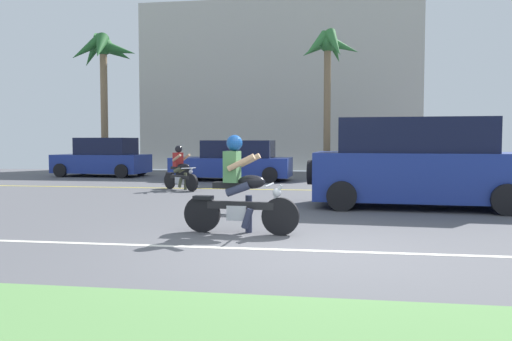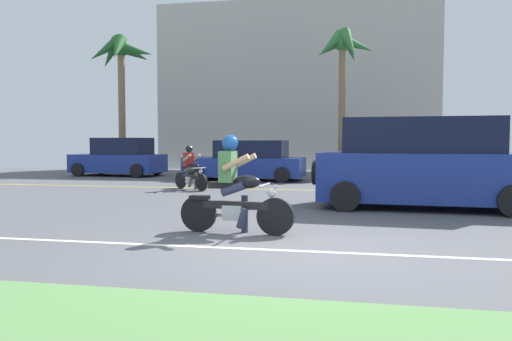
{
  "view_description": "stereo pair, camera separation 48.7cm",
  "coord_description": "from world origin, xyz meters",
  "px_view_note": "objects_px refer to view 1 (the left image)",
  "views": [
    {
      "loc": [
        0.4,
        -6.88,
        1.5
      ],
      "look_at": [
        -1.06,
        2.67,
        0.93
      ],
      "focal_mm": 36.19,
      "sensor_mm": 36.0,
      "label": 1
    },
    {
      "loc": [
        0.88,
        -6.79,
        1.5
      ],
      "look_at": [
        -1.06,
        2.67,
        0.93
      ],
      "focal_mm": 36.19,
      "sensor_mm": 36.0,
      "label": 2
    }
  ],
  "objects_px": {
    "parked_car_2": "(390,160)",
    "palm_tree_0": "(103,58)",
    "suv_nearby": "(416,164)",
    "motorcyclist_distant": "(180,171)",
    "parked_car_1": "(234,162)",
    "motorcyclist": "(240,192)",
    "palm_tree_2": "(328,57)",
    "parked_car_0": "(103,158)"
  },
  "relations": [
    {
      "from": "parked_car_1",
      "to": "palm_tree_2",
      "type": "height_order",
      "value": "palm_tree_2"
    },
    {
      "from": "palm_tree_2",
      "to": "parked_car_1",
      "type": "bearing_deg",
      "value": -144.63
    },
    {
      "from": "palm_tree_0",
      "to": "motorcyclist_distant",
      "type": "distance_m",
      "value": 10.53
    },
    {
      "from": "suv_nearby",
      "to": "motorcyclist_distant",
      "type": "distance_m",
      "value": 7.14
    },
    {
      "from": "palm_tree_2",
      "to": "suv_nearby",
      "type": "bearing_deg",
      "value": -77.56
    },
    {
      "from": "palm_tree_0",
      "to": "parked_car_1",
      "type": "bearing_deg",
      "value": -27.03
    },
    {
      "from": "palm_tree_2",
      "to": "motorcyclist_distant",
      "type": "height_order",
      "value": "palm_tree_2"
    },
    {
      "from": "motorcyclist",
      "to": "parked_car_0",
      "type": "height_order",
      "value": "parked_car_0"
    },
    {
      "from": "parked_car_2",
      "to": "motorcyclist_distant",
      "type": "distance_m",
      "value": 8.79
    },
    {
      "from": "motorcyclist",
      "to": "parked_car_2",
      "type": "distance_m",
      "value": 13.08
    },
    {
      "from": "motorcyclist_distant",
      "to": "parked_car_0",
      "type": "bearing_deg",
      "value": 133.15
    },
    {
      "from": "suv_nearby",
      "to": "palm_tree_2",
      "type": "relative_size",
      "value": 0.8
    },
    {
      "from": "parked_car_2",
      "to": "motorcyclist_distant",
      "type": "relative_size",
      "value": 3.35
    },
    {
      "from": "parked_car_0",
      "to": "motorcyclist_distant",
      "type": "height_order",
      "value": "parked_car_0"
    },
    {
      "from": "suv_nearby",
      "to": "parked_car_2",
      "type": "relative_size",
      "value": 1.06
    },
    {
      "from": "suv_nearby",
      "to": "motorcyclist_distant",
      "type": "height_order",
      "value": "suv_nearby"
    },
    {
      "from": "suv_nearby",
      "to": "palm_tree_0",
      "type": "height_order",
      "value": "palm_tree_0"
    },
    {
      "from": "motorcyclist",
      "to": "suv_nearby",
      "type": "distance_m",
      "value": 5.07
    },
    {
      "from": "parked_car_0",
      "to": "motorcyclist_distant",
      "type": "relative_size",
      "value": 2.86
    },
    {
      "from": "parked_car_0",
      "to": "motorcyclist_distant",
      "type": "xyz_separation_m",
      "value": [
        4.97,
        -5.3,
        -0.18
      ]
    },
    {
      "from": "motorcyclist",
      "to": "palm_tree_0",
      "type": "relative_size",
      "value": 0.3
    },
    {
      "from": "motorcyclist",
      "to": "parked_car_1",
      "type": "relative_size",
      "value": 0.43
    },
    {
      "from": "parked_car_2",
      "to": "palm_tree_0",
      "type": "xyz_separation_m",
      "value": [
        -12.62,
        1.78,
        4.49
      ]
    },
    {
      "from": "motorcyclist",
      "to": "motorcyclist_distant",
      "type": "xyz_separation_m",
      "value": [
        -3.12,
        6.95,
        -0.1
      ]
    },
    {
      "from": "parked_car_1",
      "to": "motorcyclist_distant",
      "type": "bearing_deg",
      "value": -102.43
    },
    {
      "from": "parked_car_0",
      "to": "parked_car_1",
      "type": "height_order",
      "value": "parked_car_0"
    },
    {
      "from": "motorcyclist",
      "to": "palm_tree_0",
      "type": "bearing_deg",
      "value": 122.04
    },
    {
      "from": "motorcyclist",
      "to": "motorcyclist_distant",
      "type": "distance_m",
      "value": 7.61
    },
    {
      "from": "parked_car_0",
      "to": "parked_car_2",
      "type": "height_order",
      "value": "parked_car_2"
    },
    {
      "from": "suv_nearby",
      "to": "motorcyclist_distant",
      "type": "relative_size",
      "value": 3.55
    },
    {
      "from": "suv_nearby",
      "to": "parked_car_1",
      "type": "xyz_separation_m",
      "value": [
        -5.55,
        7.07,
        -0.26
      ]
    },
    {
      "from": "parked_car_1",
      "to": "palm_tree_0",
      "type": "height_order",
      "value": "palm_tree_0"
    },
    {
      "from": "parked_car_2",
      "to": "palm_tree_0",
      "type": "relative_size",
      "value": 0.7
    },
    {
      "from": "parked_car_0",
      "to": "palm_tree_2",
      "type": "bearing_deg",
      "value": 6.83
    },
    {
      "from": "parked_car_1",
      "to": "parked_car_2",
      "type": "distance_m",
      "value": 6.12
    },
    {
      "from": "palm_tree_0",
      "to": "suv_nearby",
      "type": "bearing_deg",
      "value": -40.54
    },
    {
      "from": "parked_car_2",
      "to": "palm_tree_2",
      "type": "distance_m",
      "value": 4.86
    },
    {
      "from": "palm_tree_2",
      "to": "parked_car_2",
      "type": "bearing_deg",
      "value": -18.03
    },
    {
      "from": "parked_car_1",
      "to": "motorcyclist_distant",
      "type": "relative_size",
      "value": 3.31
    },
    {
      "from": "parked_car_0",
      "to": "parked_car_2",
      "type": "distance_m",
      "value": 11.73
    },
    {
      "from": "parked_car_0",
      "to": "palm_tree_0",
      "type": "distance_m",
      "value": 5.04
    },
    {
      "from": "parked_car_1",
      "to": "parked_car_2",
      "type": "relative_size",
      "value": 0.99
    }
  ]
}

